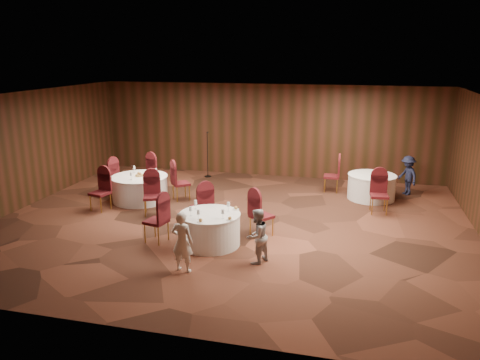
% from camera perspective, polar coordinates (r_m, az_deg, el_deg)
% --- Properties ---
extents(ground, '(12.00, 12.00, 0.00)m').
position_cam_1_polar(ground, '(12.07, -1.16, -5.23)').
color(ground, black).
rests_on(ground, ground).
extents(room_shell, '(12.00, 12.00, 12.00)m').
position_cam_1_polar(room_shell, '(11.53, -1.21, 3.96)').
color(room_shell, silver).
rests_on(room_shell, ground).
extents(table_main, '(1.38, 1.38, 0.74)m').
position_cam_1_polar(table_main, '(10.65, -3.68, -5.97)').
color(table_main, white).
rests_on(table_main, ground).
extents(table_left, '(1.64, 1.64, 0.74)m').
position_cam_1_polar(table_left, '(14.04, -12.09, -0.99)').
color(table_left, white).
rests_on(table_left, ground).
extents(table_right, '(1.41, 1.41, 0.74)m').
position_cam_1_polar(table_right, '(14.44, 15.73, -0.77)').
color(table_right, white).
rests_on(table_right, ground).
extents(chairs_main, '(2.96, 1.88, 1.00)m').
position_cam_1_polar(chairs_main, '(11.20, -4.04, -4.20)').
color(chairs_main, '#380B14').
rests_on(chairs_main, ground).
extents(chairs_left, '(2.99, 3.08, 1.00)m').
position_cam_1_polar(chairs_left, '(13.98, -12.08, -0.53)').
color(chairs_left, '#380B14').
rests_on(chairs_left, ground).
extents(chairs_right, '(1.92, 2.31, 1.00)m').
position_cam_1_polar(chairs_right, '(14.01, 13.68, -0.59)').
color(chairs_right, '#380B14').
rests_on(chairs_right, ground).
extents(tabletop_main, '(1.07, 1.13, 0.22)m').
position_cam_1_polar(tabletop_main, '(10.35, -3.21, -3.83)').
color(tabletop_main, silver).
rests_on(tabletop_main, table_main).
extents(tabletop_left, '(0.84, 0.81, 0.22)m').
position_cam_1_polar(tabletop_left, '(13.93, -12.14, 0.78)').
color(tabletop_left, silver).
rests_on(tabletop_left, table_left).
extents(tabletop_right, '(0.08, 0.08, 0.22)m').
position_cam_1_polar(tabletop_right, '(14.12, 16.86, 0.98)').
color(tabletop_right, silver).
rests_on(tabletop_right, table_right).
extents(mic_stand, '(0.24, 0.24, 1.59)m').
position_cam_1_polar(mic_stand, '(16.41, -3.96, 2.00)').
color(mic_stand, black).
rests_on(mic_stand, ground).
extents(woman_a, '(0.49, 0.35, 1.25)m').
position_cam_1_polar(woman_a, '(9.35, -7.04, -7.49)').
color(woman_a, white).
rests_on(woman_a, ground).
extents(woman_b, '(0.66, 0.71, 1.17)m').
position_cam_1_polar(woman_b, '(9.67, 2.07, -6.86)').
color(woman_b, '#A7A8AC').
rests_on(woman_b, ground).
extents(man_c, '(0.79, 0.90, 1.21)m').
position_cam_1_polar(man_c, '(15.15, 19.76, 0.53)').
color(man_c, '#161A32').
rests_on(man_c, ground).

